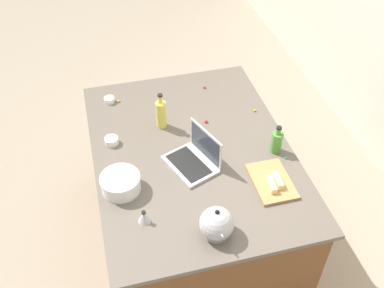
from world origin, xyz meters
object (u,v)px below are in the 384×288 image
at_px(bottle_oil, 161,114).
at_px(cutting_board, 272,181).
at_px(ramekin_small, 109,100).
at_px(butter_stick_right, 278,181).
at_px(mixing_bowl_large, 121,183).
at_px(ramekin_medium, 112,141).
at_px(laptop, 195,157).
at_px(kettle, 217,224).
at_px(bottle_olive, 277,142).
at_px(butter_stick_left, 272,185).
at_px(kitchen_timer, 144,217).

distance_m(bottle_oil, cutting_board, 0.83).
relative_size(cutting_board, ramekin_small, 4.47).
xyz_separation_m(bottle_oil, butter_stick_right, (0.68, 0.54, -0.07)).
height_order(bottle_oil, cutting_board, bottle_oil).
height_order(mixing_bowl_large, ramekin_medium, mixing_bowl_large).
bearing_deg(cutting_board, mixing_bowl_large, -101.08).
distance_m(laptop, kettle, 0.52).
relative_size(bottle_olive, butter_stick_right, 1.76).
bearing_deg(laptop, bottle_oil, -162.18).
relative_size(mixing_bowl_large, kettle, 1.08).
relative_size(butter_stick_left, ramekin_medium, 1.28).
bearing_deg(butter_stick_right, bottle_oil, -141.66).
height_order(butter_stick_left, ramekin_medium, butter_stick_left).
distance_m(bottle_olive, cutting_board, 0.28).
height_order(laptop, ramekin_small, laptop).
xyz_separation_m(laptop, butter_stick_right, (0.29, 0.41, -0.01)).
height_order(bottle_olive, butter_stick_left, bottle_olive).
distance_m(bottle_olive, butter_stick_left, 0.32).
relative_size(cutting_board, butter_stick_right, 2.91).
bearing_deg(ramekin_medium, bottle_olive, 71.72).
bearing_deg(kitchen_timer, bottle_olive, 110.59).
bearing_deg(butter_stick_right, kitchen_timer, -85.35).
distance_m(laptop, mixing_bowl_large, 0.47).
xyz_separation_m(laptop, cutting_board, (0.26, 0.39, -0.04)).
distance_m(bottle_olive, kitchen_timer, 0.94).
bearing_deg(ramekin_medium, kitchen_timer, 8.19).
xyz_separation_m(laptop, butter_stick_left, (0.31, 0.37, -0.01)).
bearing_deg(kitchen_timer, butter_stick_right, 94.65).
bearing_deg(butter_stick_left, kettle, -61.20).
relative_size(laptop, cutting_board, 1.15).
bearing_deg(kitchen_timer, kettle, 63.65).
xyz_separation_m(laptop, ramekin_small, (-0.73, -0.43, -0.03)).
height_order(butter_stick_left, ramekin_small, butter_stick_left).
bearing_deg(kettle, bottle_olive, 133.20).
height_order(cutting_board, ramekin_medium, ramekin_medium).
bearing_deg(butter_stick_right, bottle_olive, 159.68).
distance_m(kettle, cutting_board, 0.49).
bearing_deg(mixing_bowl_large, laptop, 101.85).
relative_size(butter_stick_left, butter_stick_right, 1.00).
bearing_deg(kettle, ramekin_medium, -151.91).
distance_m(butter_stick_right, ramekin_medium, 1.06).
bearing_deg(kettle, butter_stick_left, 118.80).
bearing_deg(kettle, butter_stick_right, 118.32).
height_order(ramekin_small, kitchen_timer, kitchen_timer).
relative_size(ramekin_medium, kitchen_timer, 1.12).
bearing_deg(bottle_olive, butter_stick_left, -26.61).
height_order(laptop, mixing_bowl_large, laptop).
distance_m(butter_stick_right, kitchen_timer, 0.78).
distance_m(kettle, kitchen_timer, 0.39).
relative_size(bottle_olive, kitchen_timer, 2.51).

